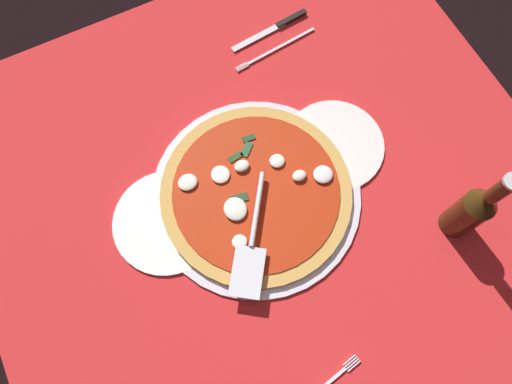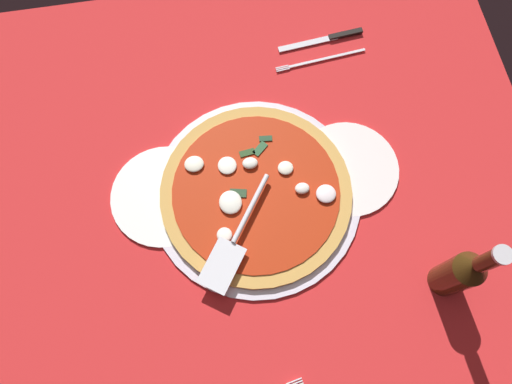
{
  "view_description": "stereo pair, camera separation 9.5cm",
  "coord_description": "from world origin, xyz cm",
  "px_view_note": "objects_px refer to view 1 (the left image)",
  "views": [
    {
      "loc": [
        -16.66,
        -25.45,
        91.79
      ],
      "look_at": [
        -2.34,
        3.02,
        2.09
      ],
      "focal_mm": 33.48,
      "sensor_mm": 36.0,
      "label": 1
    },
    {
      "loc": [
        -7.62,
        -28.41,
        91.79
      ],
      "look_at": [
        -2.34,
        3.02,
        2.09
      ],
      "focal_mm": 33.48,
      "sensor_mm": 36.0,
      "label": 2
    }
  ],
  "objects_px": {
    "pizza": "(256,192)",
    "pizza_server": "(252,241)",
    "dinner_plate_left": "(167,222)",
    "beer_bottle": "(472,210)",
    "dinner_plate_right": "(334,145)",
    "place_setting_far": "(276,38)"
  },
  "relations": [
    {
      "from": "pizza",
      "to": "place_setting_far",
      "type": "xyz_separation_m",
      "value": [
        0.21,
        0.32,
        -0.01
      ]
    },
    {
      "from": "dinner_plate_left",
      "to": "dinner_plate_right",
      "type": "xyz_separation_m",
      "value": [
        0.38,
        -0.0,
        0.0
      ]
    },
    {
      "from": "dinner_plate_left",
      "to": "pizza_server",
      "type": "bearing_deg",
      "value": -42.6
    },
    {
      "from": "pizza",
      "to": "place_setting_far",
      "type": "height_order",
      "value": "pizza"
    },
    {
      "from": "pizza_server",
      "to": "pizza",
      "type": "bearing_deg",
      "value": -175.33
    },
    {
      "from": "dinner_plate_left",
      "to": "pizza_server",
      "type": "distance_m",
      "value": 0.18
    },
    {
      "from": "dinner_plate_right",
      "to": "pizza",
      "type": "xyz_separation_m",
      "value": [
        -0.2,
        -0.02,
        0.01
      ]
    },
    {
      "from": "pizza",
      "to": "pizza_server",
      "type": "relative_size",
      "value": 1.74
    },
    {
      "from": "dinner_plate_left",
      "to": "place_setting_far",
      "type": "bearing_deg",
      "value": 36.49
    },
    {
      "from": "dinner_plate_right",
      "to": "place_setting_far",
      "type": "distance_m",
      "value": 0.3
    },
    {
      "from": "pizza_server",
      "to": "place_setting_far",
      "type": "distance_m",
      "value": 0.49
    },
    {
      "from": "pizza",
      "to": "pizza_server",
      "type": "height_order",
      "value": "pizza_server"
    },
    {
      "from": "place_setting_far",
      "to": "dinner_plate_left",
      "type": "bearing_deg",
      "value": 31.03
    },
    {
      "from": "dinner_plate_left",
      "to": "place_setting_far",
      "type": "xyz_separation_m",
      "value": [
        0.39,
        0.29,
        -0.0
      ]
    },
    {
      "from": "pizza",
      "to": "beer_bottle",
      "type": "distance_m",
      "value": 0.4
    },
    {
      "from": "pizza",
      "to": "beer_bottle",
      "type": "height_order",
      "value": "beer_bottle"
    },
    {
      "from": "dinner_plate_left",
      "to": "beer_bottle",
      "type": "xyz_separation_m",
      "value": [
        0.51,
        -0.26,
        0.09
      ]
    },
    {
      "from": "pizza_server",
      "to": "beer_bottle",
      "type": "xyz_separation_m",
      "value": [
        0.38,
        -0.14,
        0.05
      ]
    },
    {
      "from": "place_setting_far",
      "to": "pizza_server",
      "type": "bearing_deg",
      "value": 51.71
    },
    {
      "from": "dinner_plate_left",
      "to": "beer_bottle",
      "type": "bearing_deg",
      "value": -26.98
    },
    {
      "from": "pizza",
      "to": "beer_bottle",
      "type": "relative_size",
      "value": 1.6
    },
    {
      "from": "dinner_plate_left",
      "to": "pizza",
      "type": "distance_m",
      "value": 0.19
    }
  ]
}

